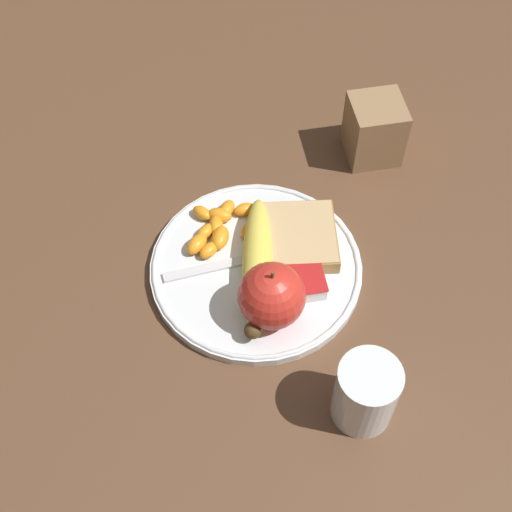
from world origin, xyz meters
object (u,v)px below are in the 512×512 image
object	(u,v)px
banana	(254,266)
apple	(272,296)
condiment_caddy	(374,130)
jam_packet	(306,281)
bread_slice	(298,237)
fork	(252,258)
plate	(256,267)
juice_glass	(365,394)

from	to	relation	value
banana	apple	bearing A→B (deg)	-170.22
banana	condiment_caddy	xyz separation A→B (m)	(0.17, -0.19, 0.01)
jam_packet	apple	bearing A→B (deg)	122.06
banana	condiment_caddy	world-z (taller)	condiment_caddy
bread_slice	jam_packet	world-z (taller)	same
apple	fork	distance (m)	0.09
plate	condiment_caddy	xyz separation A→B (m)	(0.16, -0.19, 0.03)
banana	jam_packet	bearing A→B (deg)	-115.46
plate	juice_glass	xyz separation A→B (m)	(-0.19, -0.08, 0.03)
apple	bread_slice	xyz separation A→B (m)	(0.09, -0.05, -0.03)
bread_slice	condiment_caddy	xyz separation A→B (m)	(0.14, -0.13, 0.02)
banana	condiment_caddy	size ratio (longest dim) A/B	2.25
plate	apple	xyz separation A→B (m)	(-0.07, -0.01, 0.04)
fork	jam_packet	xyz separation A→B (m)	(-0.05, -0.05, 0.01)
bread_slice	jam_packet	bearing A→B (deg)	176.41
plate	jam_packet	bearing A→B (deg)	-126.26
fork	condiment_caddy	size ratio (longest dim) A/B	2.14
apple	fork	xyz separation A→B (m)	(0.08, 0.01, -0.04)
juice_glass	fork	world-z (taller)	juice_glass
fork	plate	bearing A→B (deg)	-77.49
juice_glass	banana	world-z (taller)	juice_glass
fork	banana	bearing A→B (deg)	-98.63
banana	condiment_caddy	distance (m)	0.26
plate	jam_packet	world-z (taller)	jam_packet
juice_glass	condiment_caddy	size ratio (longest dim) A/B	1.01
plate	juice_glass	size ratio (longest dim) A/B	2.94
plate	fork	distance (m)	0.01
bread_slice	fork	bearing A→B (deg)	103.89
bread_slice	jam_packet	xyz separation A→B (m)	(-0.06, 0.00, -0.00)
bread_slice	jam_packet	size ratio (longest dim) A/B	2.15
jam_packet	juice_glass	bearing A→B (deg)	-170.61
banana	jam_packet	xyz separation A→B (m)	(-0.03, -0.06, -0.01)
banana	fork	distance (m)	0.03
fork	jam_packet	world-z (taller)	jam_packet
plate	apple	size ratio (longest dim) A/B	2.98
bread_slice	fork	world-z (taller)	bread_slice
banana	condiment_caddy	bearing A→B (deg)	-47.84
juice_glass	bread_slice	bearing A→B (deg)	5.71
condiment_caddy	banana	bearing A→B (deg)	132.16
bread_slice	banana	bearing A→B (deg)	120.63
juice_glass	condiment_caddy	bearing A→B (deg)	-17.15
plate	condiment_caddy	world-z (taller)	condiment_caddy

